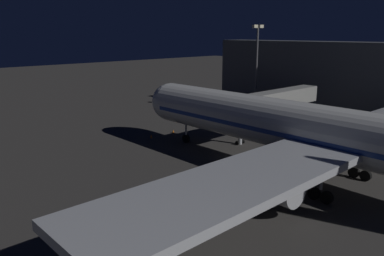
# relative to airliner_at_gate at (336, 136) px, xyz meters

# --- Properties ---
(ground_plane) EXTENTS (320.00, 320.00, 0.00)m
(ground_plane) POSITION_rel_airliner_at_gate_xyz_m (-0.00, -10.17, -5.41)
(ground_plane) COLOR #383533
(airliner_at_gate) EXTENTS (58.11, 58.30, 18.80)m
(airliner_at_gate) POSITION_rel_airliner_at_gate_xyz_m (0.00, 0.00, 0.00)
(airliner_at_gate) COLOR silver
(airliner_at_gate) RESTS_ON ground_plane
(jet_bridge) EXTENTS (20.89, 3.40, 7.09)m
(jet_bridge) POSITION_rel_airliner_at_gate_xyz_m (-11.29, -16.69, 0.14)
(jet_bridge) COLOR #9E9E99
(jet_bridge) RESTS_ON ground_plane
(apron_floodlight_mast) EXTENTS (2.90, 0.50, 17.04)m
(apron_floodlight_mast) POSITION_rel_airliner_at_gate_xyz_m (-25.50, -30.05, 4.54)
(apron_floodlight_mast) COLOR #59595E
(apron_floodlight_mast) RESTS_ON ground_plane
(traffic_cone_nose_port) EXTENTS (0.36, 0.36, 0.55)m
(traffic_cone_nose_port) POSITION_rel_airliner_at_gate_xyz_m (-2.20, -28.11, -5.13)
(traffic_cone_nose_port) COLOR orange
(traffic_cone_nose_port) RESTS_ON ground_plane
(traffic_cone_nose_starboard) EXTENTS (0.36, 0.36, 0.55)m
(traffic_cone_nose_starboard) POSITION_rel_airliner_at_gate_xyz_m (2.20, -28.11, -5.13)
(traffic_cone_nose_starboard) COLOR orange
(traffic_cone_nose_starboard) RESTS_ON ground_plane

